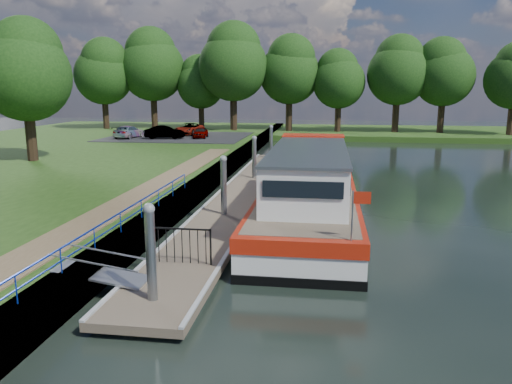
# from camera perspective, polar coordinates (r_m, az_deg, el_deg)

# --- Properties ---
(ground) EXTENTS (160.00, 160.00, 0.00)m
(ground) POSITION_cam_1_polar(r_m,az_deg,el_deg) (13.99, -10.93, -12.63)
(ground) COLOR black
(ground) RESTS_ON ground
(bank_edge) EXTENTS (1.10, 90.00, 0.78)m
(bank_edge) POSITION_cam_1_polar(r_m,az_deg,el_deg) (28.37, -6.04, 0.86)
(bank_edge) COLOR #473D2D
(bank_edge) RESTS_ON ground
(far_bank) EXTENTS (60.00, 18.00, 0.60)m
(far_bank) POSITION_cam_1_polar(r_m,az_deg,el_deg) (64.69, 15.04, 6.57)
(far_bank) COLOR #1F3E11
(far_bank) RESTS_ON ground
(footpath) EXTENTS (1.60, 40.00, 0.05)m
(footpath) POSITION_cam_1_polar(r_m,az_deg,el_deg) (22.38, -15.05, -1.36)
(footpath) COLOR brown
(footpath) RESTS_ON riverbank
(carpark) EXTENTS (14.00, 12.00, 0.06)m
(carpark) POSITION_cam_1_polar(r_m,az_deg,el_deg) (52.53, -8.91, 6.26)
(carpark) COLOR black
(carpark) RESTS_ON riverbank
(blue_fence) EXTENTS (0.04, 18.04, 0.72)m
(blue_fence) POSITION_cam_1_polar(r_m,az_deg,el_deg) (17.17, -16.56, -3.64)
(blue_fence) COLOR #0C2DBF
(blue_fence) RESTS_ON riverbank
(pontoon) EXTENTS (2.50, 30.00, 0.56)m
(pontoon) POSITION_cam_1_polar(r_m,az_deg,el_deg) (25.97, -1.64, -0.56)
(pontoon) COLOR brown
(pontoon) RESTS_ON ground
(mooring_piles) EXTENTS (0.30, 27.30, 3.55)m
(mooring_piles) POSITION_cam_1_polar(r_m,az_deg,el_deg) (25.76, -1.65, 1.82)
(mooring_piles) COLOR gray
(mooring_piles) RESTS_ON ground
(gangway) EXTENTS (2.58, 1.00, 0.92)m
(gangway) POSITION_cam_1_polar(r_m,az_deg,el_deg) (14.85, -17.24, -8.88)
(gangway) COLOR #A5A8AD
(gangway) RESTS_ON ground
(gate_panel) EXTENTS (1.85, 0.05, 1.15)m
(gate_panel) POSITION_cam_1_polar(r_m,az_deg,el_deg) (15.54, -8.46, -5.50)
(gate_panel) COLOR black
(gate_panel) RESTS_ON ground
(barge) EXTENTS (4.36, 21.15, 4.78)m
(barge) POSITION_cam_1_polar(r_m,az_deg,el_deg) (24.59, 6.29, 0.83)
(barge) COLOR black
(barge) RESTS_ON ground
(horizon_trees) EXTENTS (54.38, 10.03, 12.87)m
(horizon_trees) POSITION_cam_1_polar(r_m,az_deg,el_deg) (61.01, 2.64, 13.85)
(horizon_trees) COLOR #332316
(horizon_trees) RESTS_ON ground
(bank_tree_a) EXTENTS (6.12, 6.12, 9.72)m
(bank_tree_a) POSITION_cam_1_polar(r_m,az_deg,el_deg) (38.01, -24.83, 12.68)
(bank_tree_a) COLOR #332316
(bank_tree_a) RESTS_ON riverbank
(car_a) EXTENTS (1.60, 3.27, 1.08)m
(car_a) POSITION_cam_1_polar(r_m,az_deg,el_deg) (50.71, -6.35, 6.78)
(car_a) COLOR #999999
(car_a) RESTS_ON carpark
(car_b) EXTENTS (3.99, 1.85, 1.27)m
(car_b) POSITION_cam_1_polar(r_m,az_deg,el_deg) (50.31, -10.41, 6.73)
(car_b) COLOR #999999
(car_b) RESTS_ON carpark
(car_c) EXTENTS (2.21, 4.37, 1.22)m
(car_c) POSITION_cam_1_polar(r_m,az_deg,el_deg) (52.03, -14.32, 6.69)
(car_c) COLOR #999999
(car_c) RESTS_ON carpark
(car_d) EXTENTS (2.53, 4.62, 1.23)m
(car_d) POSITION_cam_1_polar(r_m,az_deg,el_deg) (54.18, -7.68, 7.15)
(car_d) COLOR #999999
(car_d) RESTS_ON carpark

